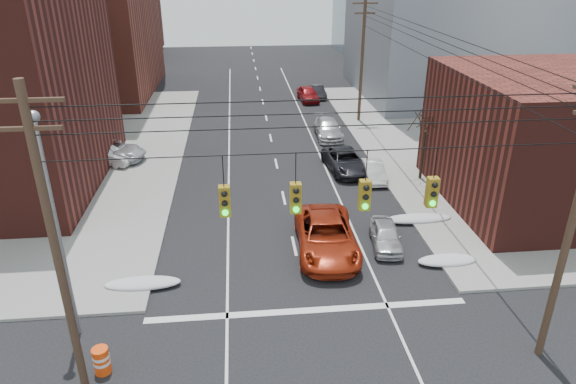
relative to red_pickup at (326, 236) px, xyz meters
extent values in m
cube|color=#4A1B16|center=(-27.59, 62.65, 5.11)|extent=(22.00, 18.00, 12.00)
cylinder|color=#473323|center=(-10.09, -8.35, 4.61)|extent=(0.28, 0.28, 11.00)
cube|color=#473323|center=(-10.09, -8.35, 9.51)|extent=(2.20, 0.12, 0.12)
cube|color=#473323|center=(-10.09, -8.35, 8.71)|extent=(1.80, 0.12, 0.12)
cylinder|color=#473323|center=(6.91, -8.35, 4.61)|extent=(0.28, 0.28, 11.00)
cylinder|color=#473323|center=(6.91, 22.65, 4.61)|extent=(0.28, 0.28, 11.00)
cube|color=#473323|center=(6.91, 22.65, 9.51)|extent=(2.20, 0.12, 0.12)
cube|color=#473323|center=(6.91, 22.65, 8.71)|extent=(1.80, 0.12, 0.12)
cylinder|color=black|center=(-1.59, -8.35, 7.71)|extent=(17.00, 0.04, 0.04)
cylinder|color=black|center=(-4.79, -8.35, 7.21)|extent=(0.03, 0.03, 1.00)
cube|color=olive|center=(-4.79, -8.35, 6.21)|extent=(0.35, 0.30, 1.00)
sphere|color=black|center=(-4.79, -8.52, 6.53)|extent=(0.20, 0.20, 0.20)
sphere|color=black|center=(-4.79, -8.52, 6.21)|extent=(0.20, 0.20, 0.20)
sphere|color=#0CE526|center=(-4.79, -8.52, 5.89)|extent=(0.20, 0.20, 0.20)
cylinder|color=black|center=(-2.59, -8.35, 7.21)|extent=(0.03, 0.03, 1.00)
cube|color=olive|center=(-2.59, -8.35, 6.21)|extent=(0.35, 0.30, 1.00)
sphere|color=black|center=(-2.59, -8.52, 6.53)|extent=(0.20, 0.20, 0.20)
sphere|color=black|center=(-2.59, -8.52, 6.21)|extent=(0.20, 0.20, 0.20)
sphere|color=#0CE526|center=(-2.59, -8.52, 5.89)|extent=(0.20, 0.20, 0.20)
cylinder|color=black|center=(-0.39, -8.35, 7.21)|extent=(0.03, 0.03, 1.00)
cube|color=olive|center=(-0.39, -8.35, 6.21)|extent=(0.35, 0.30, 1.00)
sphere|color=black|center=(-0.39, -8.52, 6.53)|extent=(0.20, 0.20, 0.20)
sphere|color=black|center=(-0.39, -8.52, 6.21)|extent=(0.20, 0.20, 0.20)
sphere|color=#0CE526|center=(-0.39, -8.52, 5.89)|extent=(0.20, 0.20, 0.20)
cylinder|color=black|center=(1.81, -8.35, 7.21)|extent=(0.03, 0.03, 1.00)
cube|color=olive|center=(1.81, -8.35, 6.21)|extent=(0.35, 0.30, 1.00)
sphere|color=black|center=(1.81, -8.52, 6.53)|extent=(0.20, 0.20, 0.20)
sphere|color=black|center=(1.81, -8.52, 6.21)|extent=(0.20, 0.20, 0.20)
sphere|color=#0CE526|center=(1.81, -8.52, 5.89)|extent=(0.20, 0.20, 0.20)
cylinder|color=gray|center=(-11.09, -5.35, 3.61)|extent=(0.18, 0.18, 9.00)
sphere|color=gray|center=(-11.09, -5.35, 8.21)|extent=(0.44, 0.44, 0.44)
cylinder|color=black|center=(8.01, 8.65, 0.86)|extent=(0.20, 0.20, 3.50)
cylinder|color=black|center=(8.40, 8.76, 3.18)|extent=(0.27, 0.82, 1.19)
cylinder|color=black|center=(8.24, 9.22, 3.26)|extent=(1.17, 0.54, 1.38)
cylinder|color=black|center=(7.58, 9.39, 3.30)|extent=(1.44, 1.00, 1.48)
cylinder|color=black|center=(7.61, 8.71, 3.18)|extent=(0.17, 0.84, 1.19)
cylinder|color=black|center=(7.56, 8.23, 3.26)|extent=(0.82, 0.99, 1.40)
cylinder|color=black|center=(8.08, 7.79, 3.30)|extent=(1.74, 0.21, 1.43)
cylinder|color=black|center=(8.34, 8.42, 3.18)|extent=(0.48, 0.73, 1.20)
ellipsoid|color=silver|center=(-8.99, -2.35, -0.68)|extent=(3.50, 1.08, 0.42)
ellipsoid|color=silver|center=(5.81, -1.85, -0.68)|extent=(3.00, 1.08, 0.42)
ellipsoid|color=silver|center=(5.81, 2.65, -0.68)|extent=(4.00, 1.08, 0.42)
imported|color=maroon|center=(0.00, 0.00, 0.00)|extent=(3.29, 6.57, 1.79)
imported|color=silver|center=(3.21, 0.20, -0.27)|extent=(1.94, 3.84, 1.25)
imported|color=silver|center=(4.81, 9.04, -0.28)|extent=(1.46, 3.79, 1.23)
imported|color=black|center=(3.21, 10.81, -0.16)|extent=(2.93, 5.48, 1.46)
imported|color=#BAB9BE|center=(3.29, 18.41, -0.15)|extent=(2.25, 5.21, 1.49)
imported|color=maroon|center=(3.21, 30.57, -0.13)|extent=(2.18, 4.64, 1.54)
imported|color=black|center=(4.44, 31.97, -0.25)|extent=(1.59, 3.96, 1.28)
imported|color=silver|center=(-13.93, 13.47, -0.09)|extent=(4.18, 2.87, 1.30)
imported|color=#BCBDC2|center=(-13.87, 14.26, 0.00)|extent=(5.87, 4.01, 1.49)
imported|color=black|center=(-19.20, 12.28, 0.02)|extent=(5.52, 2.92, 1.53)
imported|color=#ACABB0|center=(-19.99, 16.38, -0.12)|extent=(3.94, 2.55, 1.25)
cylinder|color=#FB460D|center=(-9.61, -7.67, -0.36)|extent=(0.67, 0.67, 1.07)
cylinder|color=white|center=(-9.61, -7.67, -0.14)|extent=(0.68, 0.68, 0.13)
cylinder|color=white|center=(-9.61, -7.67, -0.41)|extent=(0.68, 0.68, 0.13)
camera|label=1|loc=(-4.27, -22.74, 13.05)|focal=32.00mm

